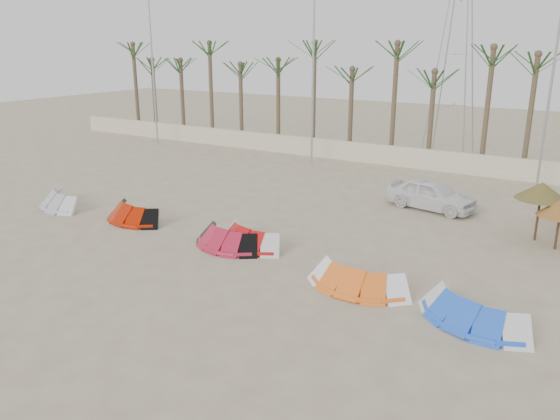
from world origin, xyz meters
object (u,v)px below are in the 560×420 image
Objects in this scene: kite_red_left at (137,211)px; car at (431,194)px; kite_grey at (64,198)px; kite_red_mid at (230,236)px; parasol_left at (542,191)px; kite_orange at (361,275)px; kite_blue at (475,308)px; kite_red_right at (252,235)px.

kite_red_left is 14.01m from car.
kite_grey is 10.35m from kite_red_mid.
parasol_left is at bearing 34.31° from kite_red_mid.
kite_red_left is at bearing 174.91° from kite_red_mid.
kite_red_mid is 0.75× the size of car.
kite_orange is at bearing -6.57° from kite_red_left.
parasol_left reaches higher than kite_blue.
kite_red_mid is 1.33× the size of parasol_left.
kite_red_mid is (5.62, -0.50, -0.00)m from kite_red_left.
car reaches higher than kite_blue.
kite_grey is 1.05× the size of kite_orange.
kite_orange is at bearing -15.24° from kite_red_right.
kite_blue is (9.75, -1.24, 0.00)m from kite_red_mid.
kite_red_mid is 6.06m from kite_orange.
kite_red_mid is at bearing 172.74° from kite_blue.
kite_grey is 21.85m from parasol_left.
kite_grey is 16.38m from kite_orange.
kite_red_left is 15.47m from kite_blue.
kite_orange is 10.04m from car.
kite_red_left is 0.98× the size of kite_red_right.
kite_red_left is 11.70m from kite_orange.
kite_red_mid is 0.94× the size of kite_red_right.
kite_red_right is 0.93× the size of kite_blue.
car reaches higher than kite_red_right.
kite_red_right is at bearing 1.08° from kite_red_left.
parasol_left reaches higher than kite_red_mid.
kite_grey is at bearing 129.99° from car.
kite_red_right is 5.54m from kite_orange.
kite_red_left is 0.99× the size of kite_orange.
kite_red_right and kite_blue have the same top height.
car is (-4.97, 2.11, -1.37)m from parasol_left.
kite_red_left is 17.35m from parasol_left.
kite_red_mid is (10.34, -0.25, -0.00)m from kite_grey.
kite_red_mid is at bearing 172.05° from kite_orange.
kite_red_mid and kite_blue have the same top height.
kite_grey is 1.06× the size of kite_red_left.
kite_red_left is at bearing 173.43° from kite_orange.
car is at bearing 29.59° from kite_grey.
kite_red_right is 9.28m from kite_blue.
kite_red_left is at bearing 3.08° from kite_grey.
kite_red_left is at bearing -157.67° from parasol_left.
kite_grey and kite_blue have the same top height.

